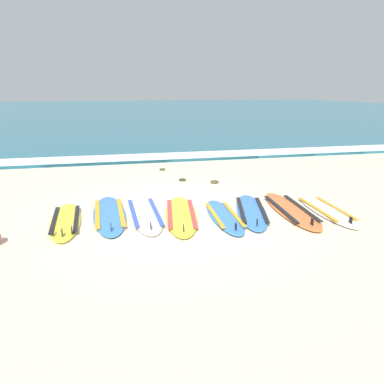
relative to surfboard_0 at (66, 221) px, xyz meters
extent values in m
plane|color=beige|center=(2.04, 0.10, -0.04)|extent=(80.00, 80.00, 0.00)
cube|color=#23667A|center=(2.04, 35.22, 0.01)|extent=(80.00, 60.00, 0.10)
cube|color=white|center=(2.04, 5.85, 0.02)|extent=(80.00, 1.25, 0.11)
ellipsoid|color=yellow|center=(0.00, 0.00, 0.00)|extent=(0.60, 2.13, 0.07)
cube|color=black|center=(-0.19, 0.00, 0.04)|extent=(0.12, 1.48, 0.01)
cube|color=black|center=(0.19, 0.01, 0.04)|extent=(0.12, 1.48, 0.01)
cube|color=black|center=(0.03, -0.82, 0.09)|extent=(0.01, 0.09, 0.11)
cube|color=black|center=(-0.12, -0.77, 0.09)|extent=(0.01, 0.09, 0.11)
cube|color=black|center=(0.17, -0.76, 0.09)|extent=(0.01, 0.09, 0.11)
ellipsoid|color=#3875CC|center=(0.78, 0.20, 0.00)|extent=(0.65, 2.44, 0.07)
cube|color=gold|center=(0.56, 0.19, 0.04)|extent=(0.12, 1.70, 0.01)
cube|color=gold|center=(1.00, 0.20, 0.04)|extent=(0.12, 1.70, 0.01)
cube|color=black|center=(0.80, -0.75, 0.09)|extent=(0.01, 0.09, 0.11)
ellipsoid|color=white|center=(1.44, 0.09, 0.00)|extent=(0.63, 2.38, 0.07)
cube|color=#334CB2|center=(1.22, 0.09, 0.04)|extent=(0.11, 1.66, 0.01)
cube|color=#334CB2|center=(1.65, 0.09, 0.04)|extent=(0.11, 1.66, 0.01)
cube|color=black|center=(1.45, -0.83, 0.09)|extent=(0.01, 0.09, 0.11)
ellipsoid|color=yellow|center=(2.11, -0.13, 0.00)|extent=(0.95, 2.44, 0.07)
cube|color=#D13838|center=(1.89, -0.10, 0.04)|extent=(0.33, 1.66, 0.01)
cube|color=#D13838|center=(2.32, -0.17, 0.04)|extent=(0.33, 1.66, 0.01)
cube|color=black|center=(1.97, -1.05, 0.09)|extent=(0.03, 0.09, 0.11)
ellipsoid|color=#3875CC|center=(2.88, -0.39, 0.00)|extent=(0.63, 2.08, 0.07)
cube|color=gold|center=(2.69, -0.38, 0.04)|extent=(0.16, 1.44, 0.01)
cube|color=gold|center=(3.06, -0.40, 0.04)|extent=(0.16, 1.44, 0.01)
cube|color=black|center=(2.83, -1.19, 0.09)|extent=(0.02, 0.09, 0.11)
ellipsoid|color=#3875CC|center=(3.49, -0.22, 0.00)|extent=(1.13, 2.31, 0.07)
cube|color=black|center=(3.29, -0.17, 0.04)|extent=(0.49, 1.54, 0.01)
cube|color=black|center=(3.68, -0.27, 0.04)|extent=(0.49, 1.54, 0.01)
cube|color=black|center=(3.26, -1.07, 0.09)|extent=(0.04, 0.09, 0.11)
ellipsoid|color=orange|center=(4.28, -0.31, 0.00)|extent=(0.82, 2.48, 0.07)
cube|color=black|center=(4.06, -0.30, 0.04)|extent=(0.23, 1.71, 0.01)
cube|color=black|center=(4.49, -0.33, 0.04)|extent=(0.23, 1.71, 0.01)
cube|color=black|center=(4.19, -1.26, 0.09)|extent=(0.02, 0.09, 0.11)
ellipsoid|color=white|center=(4.95, -0.49, 0.00)|extent=(0.66, 2.19, 0.07)
cube|color=gold|center=(4.76, -0.48, 0.04)|extent=(0.16, 1.51, 0.01)
cube|color=gold|center=(5.14, -0.50, 0.04)|extent=(0.16, 1.51, 0.01)
cube|color=black|center=(4.90, -1.33, 0.09)|extent=(0.02, 0.09, 0.11)
ellipsoid|color=#384723|center=(2.37, 4.06, -0.01)|extent=(0.18, 0.14, 0.06)
ellipsoid|color=#2D381E|center=(2.69, 2.64, 0.00)|extent=(0.19, 0.15, 0.07)
ellipsoid|color=#4C4228|center=(3.45, 2.22, 0.00)|extent=(0.23, 0.18, 0.08)
camera|label=1|loc=(0.82, -6.75, 2.32)|focal=35.08mm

